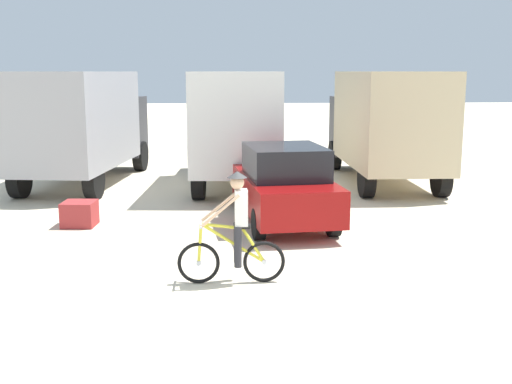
{
  "coord_description": "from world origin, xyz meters",
  "views": [
    {
      "loc": [
        -1.0,
        -8.46,
        3.35
      ],
      "look_at": [
        -0.32,
        3.37,
        1.1
      ],
      "focal_mm": 44.62,
      "sensor_mm": 36.0,
      "label": 1
    }
  ],
  "objects_px": {
    "box_truck_grey_hauler": "(82,122)",
    "cyclist_orange_shirt": "(235,232)",
    "box_truck_tan_camper": "(385,121)",
    "sedan_parked": "(284,185)",
    "box_truck_white_box": "(240,122)",
    "supply_crate": "(80,214)"
  },
  "relations": [
    {
      "from": "box_truck_tan_camper",
      "to": "cyclist_orange_shirt",
      "type": "bearing_deg",
      "value": -117.55
    },
    {
      "from": "box_truck_grey_hauler",
      "to": "box_truck_tan_camper",
      "type": "xyz_separation_m",
      "value": [
        9.05,
        -0.34,
        0.0
      ]
    },
    {
      "from": "box_truck_tan_camper",
      "to": "supply_crate",
      "type": "relative_size",
      "value": 9.74
    },
    {
      "from": "box_truck_grey_hauler",
      "to": "supply_crate",
      "type": "xyz_separation_m",
      "value": [
        0.98,
        -5.41,
        -1.6
      ]
    },
    {
      "from": "box_truck_tan_camper",
      "to": "supply_crate",
      "type": "distance_m",
      "value": 9.66
    },
    {
      "from": "sedan_parked",
      "to": "box_truck_white_box",
      "type": "bearing_deg",
      "value": 99.13
    },
    {
      "from": "box_truck_tan_camper",
      "to": "cyclist_orange_shirt",
      "type": "distance_m",
      "value": 10.31
    },
    {
      "from": "box_truck_white_box",
      "to": "supply_crate",
      "type": "distance_m",
      "value": 6.43
    },
    {
      "from": "box_truck_white_box",
      "to": "sedan_parked",
      "type": "distance_m",
      "value": 5.21
    },
    {
      "from": "cyclist_orange_shirt",
      "to": "box_truck_grey_hauler",
      "type": "bearing_deg",
      "value": 114.54
    },
    {
      "from": "box_truck_tan_camper",
      "to": "cyclist_orange_shirt",
      "type": "height_order",
      "value": "box_truck_tan_camper"
    },
    {
      "from": "box_truck_grey_hauler",
      "to": "cyclist_orange_shirt",
      "type": "distance_m",
      "value": 10.42
    },
    {
      "from": "box_truck_grey_hauler",
      "to": "sedan_parked",
      "type": "bearing_deg",
      "value": -44.77
    },
    {
      "from": "supply_crate",
      "to": "box_truck_tan_camper",
      "type": "bearing_deg",
      "value": 32.12
    },
    {
      "from": "box_truck_white_box",
      "to": "sedan_parked",
      "type": "bearing_deg",
      "value": -80.87
    },
    {
      "from": "sedan_parked",
      "to": "cyclist_orange_shirt",
      "type": "relative_size",
      "value": 2.4
    },
    {
      "from": "sedan_parked",
      "to": "cyclist_orange_shirt",
      "type": "height_order",
      "value": "cyclist_orange_shirt"
    },
    {
      "from": "box_truck_grey_hauler",
      "to": "sedan_parked",
      "type": "height_order",
      "value": "box_truck_grey_hauler"
    },
    {
      "from": "box_truck_tan_camper",
      "to": "supply_crate",
      "type": "height_order",
      "value": "box_truck_tan_camper"
    },
    {
      "from": "cyclist_orange_shirt",
      "to": "supply_crate",
      "type": "distance_m",
      "value": 5.25
    },
    {
      "from": "box_truck_grey_hauler",
      "to": "box_truck_tan_camper",
      "type": "relative_size",
      "value": 1.03
    },
    {
      "from": "sedan_parked",
      "to": "supply_crate",
      "type": "height_order",
      "value": "sedan_parked"
    }
  ]
}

